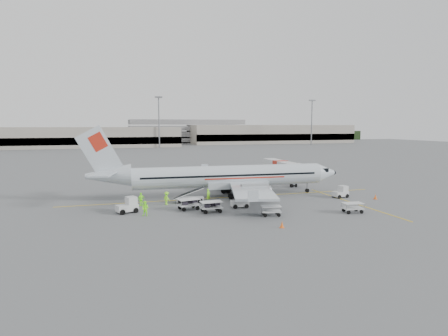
% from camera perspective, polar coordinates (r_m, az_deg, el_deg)
% --- Properties ---
extents(ground, '(360.00, 360.00, 0.00)m').
position_cam_1_polar(ground, '(51.15, 0.64, -4.48)').
color(ground, '#56595B').
extents(stripe_lead, '(44.00, 0.20, 0.01)m').
position_cam_1_polar(stripe_lead, '(51.15, 0.64, -4.47)').
color(stripe_lead, yellow).
rests_on(stripe_lead, ground).
extents(stripe_cross, '(0.20, 20.00, 0.01)m').
position_cam_1_polar(stripe_cross, '(50.28, 18.97, -5.02)').
color(stripe_cross, yellow).
rests_on(stripe_cross, ground).
extents(terminal_west, '(110.00, 22.00, 9.00)m').
position_cam_1_polar(terminal_west, '(179.77, -24.73, 4.24)').
color(terminal_west, gray).
rests_on(terminal_west, ground).
extents(terminal_east, '(90.00, 26.00, 10.00)m').
position_cam_1_polar(terminal_east, '(210.87, 7.13, 5.16)').
color(terminal_east, gray).
rests_on(terminal_east, ground).
extents(parking_garage, '(62.00, 24.00, 14.00)m').
position_cam_1_polar(parking_garage, '(211.76, -5.81, 5.73)').
color(parking_garage, slate).
rests_on(parking_garage, ground).
extents(treeline, '(300.00, 3.00, 6.00)m').
position_cam_1_polar(treeline, '(223.54, -12.86, 4.61)').
color(treeline, black).
rests_on(treeline, ground).
extents(mast_center, '(3.20, 1.20, 22.00)m').
position_cam_1_polar(mast_center, '(167.14, -9.88, 6.84)').
color(mast_center, slate).
rests_on(mast_center, ground).
extents(mast_east, '(3.20, 1.20, 22.00)m').
position_cam_1_polar(mast_east, '(191.19, 13.21, 6.71)').
color(mast_east, slate).
rests_on(mast_east, ground).
extents(aircraft, '(36.03, 28.92, 9.57)m').
position_cam_1_polar(aircraft, '(51.28, 0.84, 0.95)').
color(aircraft, silver).
rests_on(aircraft, ground).
extents(jet_bridge, '(3.01, 14.48, 3.79)m').
position_cam_1_polar(jet_bridge, '(64.74, 8.56, -0.53)').
color(jet_bridge, silver).
rests_on(jet_bridge, ground).
extents(belt_loader, '(4.80, 2.38, 2.49)m').
position_cam_1_polar(belt_loader, '(47.63, -5.19, -3.80)').
color(belt_loader, silver).
rests_on(belt_loader, ground).
extents(tug_fore, '(2.22, 1.50, 1.59)m').
position_cam_1_polar(tug_fore, '(53.24, 17.32, -3.47)').
color(tug_fore, silver).
rests_on(tug_fore, ground).
extents(tug_mid, '(2.10, 1.27, 1.58)m').
position_cam_1_polar(tug_mid, '(44.70, 2.40, -5.05)').
color(tug_mid, silver).
rests_on(tug_mid, ground).
extents(tug_aft, '(2.60, 2.00, 1.77)m').
position_cam_1_polar(tug_aft, '(43.43, -14.58, -5.48)').
color(tug_aft, silver).
rests_on(tug_aft, ground).
extents(cart_loaded_a, '(2.70, 1.91, 1.28)m').
position_cam_1_polar(cart_loaded_a, '(43.81, -5.40, -5.51)').
color(cart_loaded_a, silver).
rests_on(cart_loaded_a, ground).
extents(cart_loaded_b, '(2.44, 1.46, 1.26)m').
position_cam_1_polar(cart_loaded_b, '(42.31, -1.95, -5.93)').
color(cart_loaded_b, silver).
rests_on(cart_loaded_b, ground).
extents(cart_empty_a, '(2.35, 1.69, 1.11)m').
position_cam_1_polar(cart_empty_a, '(41.04, 7.18, -6.48)').
color(cart_empty_a, silver).
rests_on(cart_empty_a, ground).
extents(cart_empty_b, '(2.34, 1.55, 1.15)m').
position_cam_1_polar(cart_empty_b, '(44.51, 19.01, -5.74)').
color(cart_empty_b, silver).
rests_on(cart_empty_b, ground).
extents(cone_nose, '(0.43, 0.43, 0.70)m').
position_cam_1_polar(cone_nose, '(53.67, 22.08, -4.06)').
color(cone_nose, orange).
rests_on(cone_nose, ground).
extents(cone_port, '(0.36, 0.36, 0.58)m').
position_cam_1_polar(cone_port, '(64.91, -4.90, -1.89)').
color(cone_port, orange).
rests_on(cone_port, ground).
extents(cone_stbd, '(0.41, 0.41, 0.66)m').
position_cam_1_polar(cone_stbd, '(36.57, 8.83, -8.48)').
color(cone_stbd, orange).
rests_on(cone_stbd, ground).
extents(crew_a, '(0.70, 0.63, 1.60)m').
position_cam_1_polar(crew_a, '(48.49, -2.40, -4.13)').
color(crew_a, '#89F424').
rests_on(crew_a, ground).
extents(crew_b, '(1.02, 0.95, 1.66)m').
position_cam_1_polar(crew_b, '(41.41, -11.90, -6.07)').
color(crew_b, '#89F424').
rests_on(crew_b, ground).
extents(crew_c, '(1.07, 1.21, 1.63)m').
position_cam_1_polar(crew_c, '(46.80, -8.72, -4.57)').
color(crew_c, '#89F424').
rests_on(crew_c, ground).
extents(crew_d, '(1.03, 0.80, 1.63)m').
position_cam_1_polar(crew_d, '(46.79, -12.52, -4.66)').
color(crew_d, '#89F424').
rests_on(crew_d, ground).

